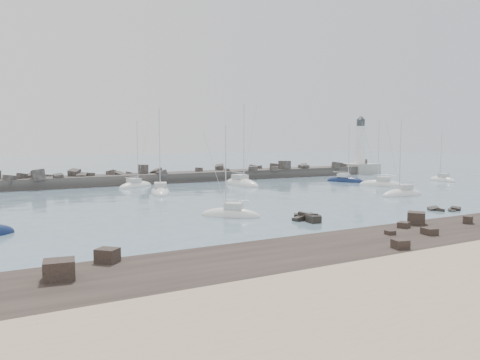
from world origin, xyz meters
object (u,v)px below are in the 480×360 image
sailboat_7 (402,195)px  sailboat_10 (442,180)px  sailboat_3 (136,186)px  sailboat_2 (160,192)px  sailboat_8 (381,185)px  sailboat_4 (231,215)px  sailboat_6 (345,181)px  lighthouse (360,160)px  sailboat_5 (241,184)px

sailboat_7 → sailboat_10: size_ratio=1.13×
sailboat_7 → sailboat_3: bearing=134.9°
sailboat_3 → sailboat_2: bearing=-86.6°
sailboat_2 → sailboat_8: bearing=-12.4°
sailboat_4 → sailboat_6: bearing=33.0°
sailboat_4 → sailboat_7: size_ratio=0.88×
lighthouse → sailboat_6: (-19.03, -16.16, -2.95)m
sailboat_7 → sailboat_8: (7.83, 11.76, -0.00)m
sailboat_3 → sailboat_7: 43.86m
sailboat_7 → sailboat_8: size_ratio=0.96×
sailboat_6 → sailboat_7: (-7.61, -20.93, 0.01)m
sailboat_3 → sailboat_10: 59.56m
sailboat_6 → sailboat_10: bearing=-23.3°
sailboat_7 → sailboat_4: bearing=-172.6°
lighthouse → sailboat_5: size_ratio=0.94×
sailboat_4 → sailboat_6: size_ratio=0.88×
sailboat_5 → sailboat_6: size_ratio=1.28×
lighthouse → sailboat_4: size_ratio=1.36×
sailboat_5 → sailboat_8: 24.94m
sailboat_4 → sailboat_10: (56.67, 17.10, 0.00)m
sailboat_2 → sailboat_7: size_ratio=1.17×
sailboat_5 → sailboat_2: bearing=-163.8°
sailboat_3 → sailboat_6: size_ratio=1.01×
lighthouse → sailboat_10: 24.21m
sailboat_7 → lighthouse: bearing=54.3°
lighthouse → sailboat_3: size_ratio=1.18×
sailboat_3 → sailboat_5: (17.71, -5.97, 0.02)m
lighthouse → sailboat_3: (-57.59, -6.01, -2.96)m
sailboat_2 → sailboat_3: 10.96m
sailboat_6 → sailboat_8: (0.21, -9.16, 0.01)m
sailboat_2 → sailboat_6: sailboat_2 is taller
sailboat_2 → sailboat_8: 39.03m
sailboat_8 → sailboat_2: bearing=167.6°
sailboat_2 → sailboat_6: 37.92m
sailboat_2 → sailboat_6: (37.91, 0.79, -0.00)m
sailboat_4 → sailboat_8: sailboat_8 is taller
sailboat_4 → sailboat_10: bearing=16.8°
sailboat_8 → sailboat_7: bearing=-123.6°
lighthouse → sailboat_5: 41.74m
lighthouse → sailboat_3: lighthouse is taller
lighthouse → sailboat_2: size_ratio=1.02×
sailboat_5 → sailboat_7: (13.24, -25.11, -0.01)m
lighthouse → sailboat_2: (-56.94, -16.95, -2.95)m
sailboat_4 → sailboat_8: bearing=22.2°
sailboat_6 → sailboat_7: size_ratio=1.01×
sailboat_4 → sailboat_6: (38.46, 24.95, -0.00)m
sailboat_4 → sailboat_10: sailboat_10 is taller
sailboat_6 → sailboat_4: bearing=-147.0°
sailboat_4 → sailboat_7: sailboat_7 is taller
sailboat_6 → sailboat_2: bearing=-178.8°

